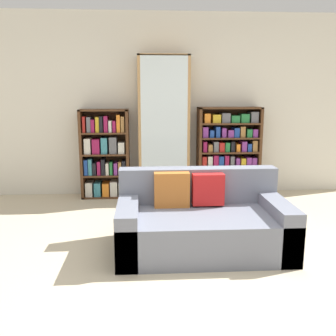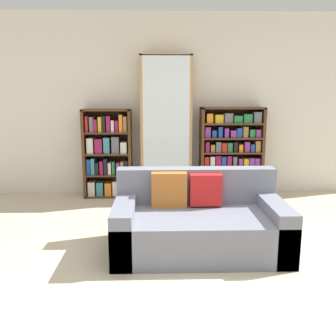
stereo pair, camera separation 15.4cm
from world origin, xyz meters
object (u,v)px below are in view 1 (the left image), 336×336
object	(u,v)px
bookshelf_left	(105,155)
wine_bottle	(215,208)
bookshelf_right	(228,153)
display_cabinet	(164,128)
couch	(202,223)

from	to	relation	value
bookshelf_left	wine_bottle	distance (m)	1.92
bookshelf_left	wine_bottle	world-z (taller)	bookshelf_left
bookshelf_left	bookshelf_right	world-z (taller)	bookshelf_right
bookshelf_right	display_cabinet	bearing A→B (deg)	-179.11
couch	display_cabinet	world-z (taller)	display_cabinet
couch	bookshelf_right	size ratio (longest dim) A/B	1.25
couch	bookshelf_right	world-z (taller)	bookshelf_right
bookshelf_right	wine_bottle	size ratio (longest dim) A/B	3.40
couch	bookshelf_right	xyz separation A→B (m)	(0.71, 1.99, 0.38)
bookshelf_left	display_cabinet	distance (m)	0.96
couch	display_cabinet	xyz separation A→B (m)	(-0.28, 1.98, 0.76)
bookshelf_left	bookshelf_right	bearing A→B (deg)	0.01
bookshelf_right	wine_bottle	bearing A→B (deg)	-109.17
bookshelf_left	display_cabinet	xyz separation A→B (m)	(0.87, -0.01, 0.40)
couch	bookshelf_left	size ratio (longest dim) A/B	1.28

